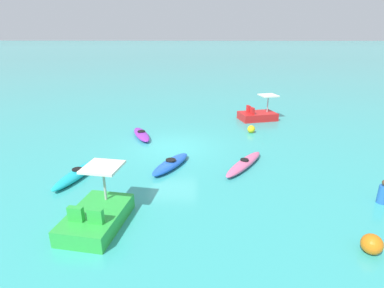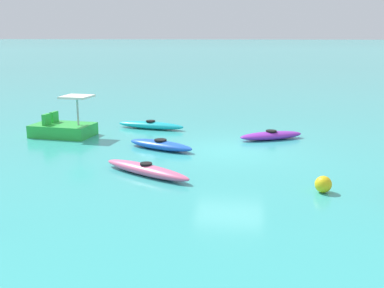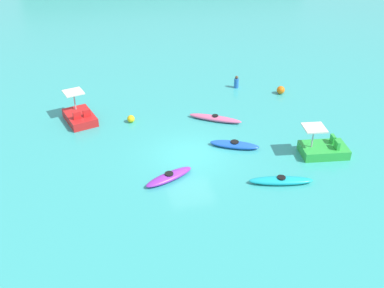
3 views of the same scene
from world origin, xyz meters
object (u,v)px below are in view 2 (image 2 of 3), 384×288
(kayak_blue, at_px, (161,145))
(kayak_purple, at_px, (271,135))
(pedal_boat_green, at_px, (63,128))
(kayak_cyan, at_px, (151,125))
(kayak_pink, at_px, (146,170))
(buoy_yellow, at_px, (323,184))

(kayak_blue, height_order, kayak_purple, same)
(kayak_blue, height_order, pedal_boat_green, pedal_boat_green)
(kayak_blue, height_order, kayak_cyan, same)
(kayak_pink, distance_m, buoy_yellow, 5.07)
(kayak_pink, bearing_deg, pedal_boat_green, -47.66)
(pedal_boat_green, height_order, buoy_yellow, pedal_boat_green)
(kayak_blue, height_order, buoy_yellow, buoy_yellow)
(kayak_purple, bearing_deg, pedal_boat_green, 2.60)
(kayak_cyan, height_order, buoy_yellow, buoy_yellow)
(kayak_purple, distance_m, pedal_boat_green, 8.38)
(kayak_blue, relative_size, pedal_boat_green, 1.05)
(kayak_pink, xyz_separation_m, pedal_boat_green, (4.52, -4.96, 0.17))
(pedal_boat_green, bearing_deg, kayak_pink, 132.34)
(buoy_yellow, bearing_deg, pedal_boat_green, -32.06)
(kayak_pink, bearing_deg, kayak_purple, -125.78)
(kayak_pink, distance_m, kayak_purple, 6.59)
(kayak_pink, xyz_separation_m, buoy_yellow, (-4.97, 0.98, 0.06))
(kayak_pink, xyz_separation_m, kayak_purple, (-3.85, -5.34, 0.00))
(kayak_blue, bearing_deg, kayak_cyan, -72.86)
(pedal_boat_green, relative_size, buoy_yellow, 5.79)
(kayak_purple, bearing_deg, kayak_pink, 54.22)
(kayak_blue, distance_m, kayak_cyan, 3.86)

